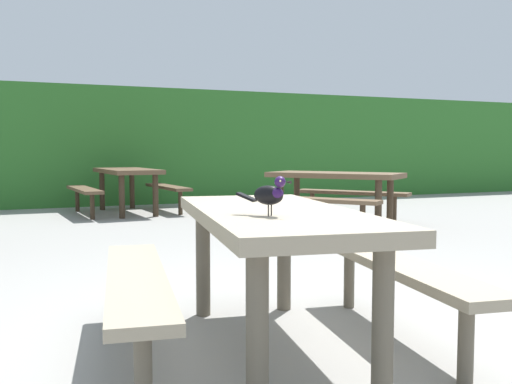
{
  "coord_description": "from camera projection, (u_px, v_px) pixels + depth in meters",
  "views": [
    {
      "loc": [
        -1.56,
        -2.7,
        1.04
      ],
      "look_at": [
        -0.52,
        -0.2,
        0.84
      ],
      "focal_mm": 39.36,
      "sensor_mm": 36.0,
      "label": 1
    }
  ],
  "objects": [
    {
      "name": "bird_grackle",
      "position": [
        271.0,
        194.0,
        2.57
      ],
      "size": [
        0.19,
        0.25,
        0.18
      ],
      "color": "black",
      "rests_on": "picnic_table_foreground"
    },
    {
      "name": "ground_plane",
      "position": [
        328.0,
        336.0,
        3.16
      ],
      "size": [
        60.0,
        60.0,
        0.0
      ],
      "primitive_type": "plane",
      "color": "gray"
    },
    {
      "name": "hedge_wall",
      "position": [
        106.0,
        146.0,
        11.36
      ],
      "size": [
        28.0,
        1.91,
        2.25
      ],
      "primitive_type": "cube",
      "color": "#2D6B28",
      "rests_on": "ground"
    },
    {
      "name": "picnic_table_foreground",
      "position": [
        274.0,
        244.0,
        2.9
      ],
      "size": [
        1.92,
        1.94,
        0.74
      ],
      "color": "gray",
      "rests_on": "ground"
    },
    {
      "name": "picnic_table_mid_right",
      "position": [
        127.0,
        180.0,
        9.32
      ],
      "size": [
        1.82,
        1.86,
        0.74
      ],
      "color": "brown",
      "rests_on": "ground"
    },
    {
      "name": "picnic_table_mid_left",
      "position": [
        335.0,
        186.0,
        7.74
      ],
      "size": [
        2.38,
        2.38,
        0.74
      ],
      "color": "brown",
      "rests_on": "ground"
    }
  ]
}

